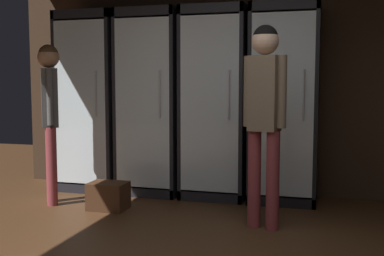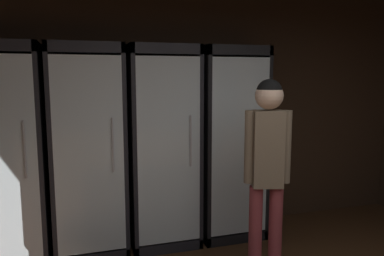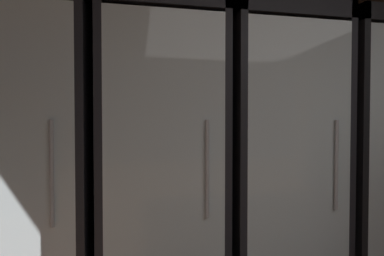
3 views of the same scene
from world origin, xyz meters
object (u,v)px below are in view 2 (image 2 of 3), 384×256
Objects in this scene: cooler_center at (162,148)px; cooler_right at (228,144)px; cooler_far_left at (6,158)px; cooler_left at (88,153)px; shopper_near at (267,159)px.

cooler_center is 0.74m from cooler_right.
cooler_left is (0.74, -0.00, 0.00)m from cooler_far_left.
cooler_center is 1.19× the size of shopper_near.
cooler_left is 1.19× the size of shopper_near.
cooler_far_left and cooler_left have the same top height.
cooler_center and cooler_right have the same top height.
cooler_left and cooler_center have the same top height.
cooler_left is 0.74m from cooler_center.
cooler_far_left is 2.38m from shopper_near.
cooler_right reaches higher than shopper_near.
shopper_near is (0.66, -1.05, 0.07)m from cooler_center.
cooler_right is 1.19× the size of shopper_near.
cooler_far_left is 1.00× the size of cooler_left.
cooler_center is at bearing 122.04° from shopper_near.
shopper_near is at bearing -94.47° from cooler_right.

